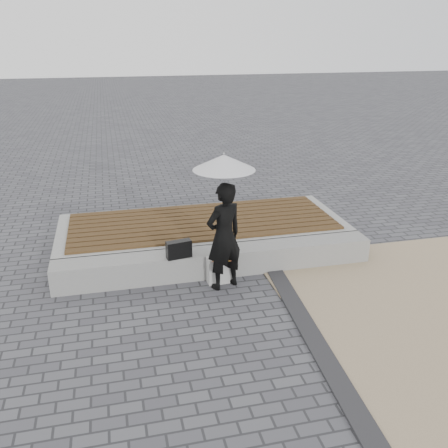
{
  "coord_description": "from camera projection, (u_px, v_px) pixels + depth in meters",
  "views": [
    {
      "loc": [
        -1.51,
        -5.19,
        3.54
      ],
      "look_at": [
        -0.0,
        1.14,
        1.0
      ],
      "focal_mm": 39.37,
      "sensor_mm": 36.0,
      "label": 1
    }
  ],
  "objects": [
    {
      "name": "ground",
      "position": [
        245.0,
        327.0,
        6.32
      ],
      "size": [
        80.0,
        80.0,
        0.0
      ],
      "primitive_type": "plane",
      "color": "#505055",
      "rests_on": "ground"
    },
    {
      "name": "edging_band",
      "position": [
        315.0,
        340.0,
        6.02
      ],
      "size": [
        0.61,
        5.2,
        0.04
      ],
      "primitive_type": "cube",
      "rotation": [
        0.0,
        0.0,
        -0.07
      ],
      "color": "#2A2A2C",
      "rests_on": "ground"
    },
    {
      "name": "timber_decking",
      "position": [
        203.0,
        221.0,
        8.7
      ],
      "size": [
        4.6,
        1.8,
        0.04
      ],
      "primitive_type": null,
      "color": "brown",
      "rests_on": "timber_platform"
    },
    {
      "name": "handbag",
      "position": [
        179.0,
        249.0,
        7.3
      ],
      "size": [
        0.39,
        0.2,
        0.27
      ],
      "primitive_type": "cube",
      "rotation": [
        0.0,
        0.0,
        0.18
      ],
      "color": "black",
      "rests_on": "seating_ledge"
    },
    {
      "name": "timber_platform",
      "position": [
        203.0,
        233.0,
        8.78
      ],
      "size": [
        5.0,
        2.0,
        0.4
      ],
      "primitive_type": "cube",
      "color": "#A6A6A1",
      "rests_on": "ground"
    },
    {
      "name": "seating_ledge",
      "position": [
        217.0,
        261.0,
        7.7
      ],
      "size": [
        5.0,
        0.45,
        0.4
      ],
      "primitive_type": "cube",
      "color": "gray",
      "rests_on": "ground"
    },
    {
      "name": "canvas_tote",
      "position": [
        221.0,
        270.0,
        7.39
      ],
      "size": [
        0.41,
        0.2,
        0.42
      ],
      "primitive_type": "cube",
      "rotation": [
        0.0,
        0.0,
        0.07
      ],
      "color": "silver",
      "rests_on": "ground"
    },
    {
      "name": "parasol",
      "position": [
        224.0,
        162.0,
        6.66
      ],
      "size": [
        0.86,
        0.86,
        1.1
      ],
      "rotation": [
        0.0,
        0.0,
        -0.36
      ],
      "color": "#A2A2A6",
      "rests_on": "ground"
    },
    {
      "name": "woman",
      "position": [
        224.0,
        236.0,
        7.05
      ],
      "size": [
        0.69,
        0.58,
        1.61
      ],
      "primitive_type": "imported",
      "rotation": [
        0.0,
        0.0,
        3.54
      ],
      "color": "black",
      "rests_on": "ground"
    },
    {
      "name": "magazine",
      "position": [
        221.0,
        258.0,
        7.27
      ],
      "size": [
        0.31,
        0.25,
        0.01
      ],
      "primitive_type": "cube",
      "rotation": [
        0.0,
        0.0,
        -0.15
      ],
      "color": "#D43548",
      "rests_on": "canvas_tote"
    }
  ]
}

